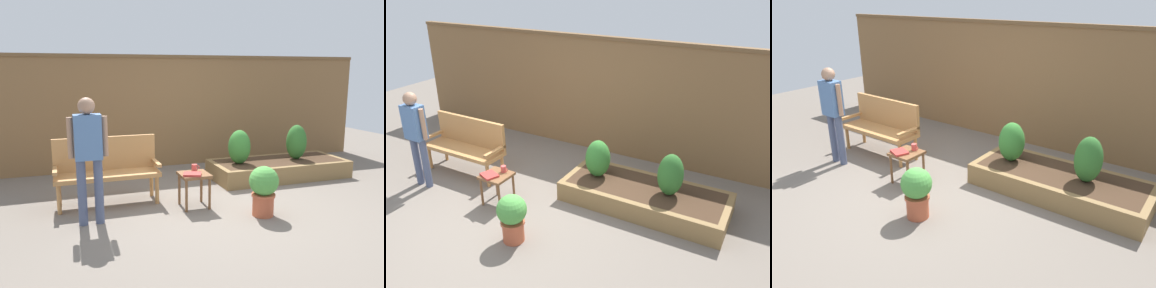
# 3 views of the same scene
# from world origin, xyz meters

# --- Properties ---
(ground_plane) EXTENTS (14.00, 14.00, 0.00)m
(ground_plane) POSITION_xyz_m (0.00, 0.00, 0.00)
(ground_plane) COLOR #70665B
(fence_back) EXTENTS (8.40, 0.14, 2.16)m
(fence_back) POSITION_xyz_m (0.00, 2.60, 1.09)
(fence_back) COLOR brown
(fence_back) RESTS_ON ground_plane
(garden_bench) EXTENTS (1.44, 0.48, 0.94)m
(garden_bench) POSITION_xyz_m (-1.45, 0.70, 0.54)
(garden_bench) COLOR #B77F47
(garden_bench) RESTS_ON ground_plane
(side_table) EXTENTS (0.40, 0.40, 0.48)m
(side_table) POSITION_xyz_m (-0.34, 0.13, 0.40)
(side_table) COLOR brown
(side_table) RESTS_ON ground_plane
(cup_on_table) EXTENTS (0.12, 0.08, 0.10)m
(cup_on_table) POSITION_xyz_m (-0.29, 0.25, 0.53)
(cup_on_table) COLOR #CC4C47
(cup_on_table) RESTS_ON side_table
(book_on_table) EXTENTS (0.30, 0.27, 0.03)m
(book_on_table) POSITION_xyz_m (-0.39, 0.05, 0.49)
(book_on_table) COLOR #B2332D
(book_on_table) RESTS_ON side_table
(potted_boxwood) EXTENTS (0.38, 0.38, 0.66)m
(potted_boxwood) POSITION_xyz_m (0.41, -0.46, 0.38)
(potted_boxwood) COLOR #B75638
(potted_boxwood) RESTS_ON ground_plane
(raised_planter_bed) EXTENTS (2.40, 1.00, 0.30)m
(raised_planter_bed) POSITION_xyz_m (1.59, 1.12, 0.15)
(raised_planter_bed) COLOR olive
(raised_planter_bed) RESTS_ON ground_plane
(shrub_near_bench) EXTENTS (0.38, 0.38, 0.58)m
(shrub_near_bench) POSITION_xyz_m (0.82, 1.12, 0.59)
(shrub_near_bench) COLOR brown
(shrub_near_bench) RESTS_ON raised_planter_bed
(shrub_far_corner) EXTENTS (0.36, 0.36, 0.62)m
(shrub_far_corner) POSITION_xyz_m (1.94, 1.12, 0.61)
(shrub_far_corner) COLOR brown
(shrub_far_corner) RESTS_ON raised_planter_bed
(person_by_bench) EXTENTS (0.47, 0.20, 1.56)m
(person_by_bench) POSITION_xyz_m (-1.73, -0.04, 0.93)
(person_by_bench) COLOR #475170
(person_by_bench) RESTS_ON ground_plane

